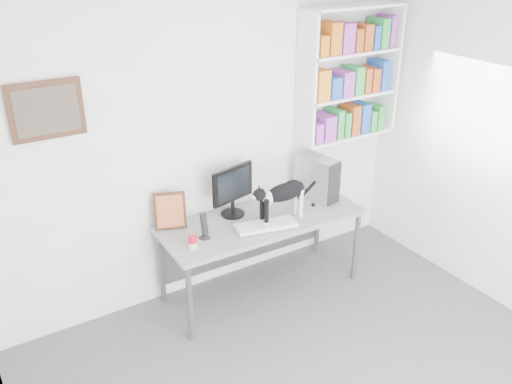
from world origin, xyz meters
TOP-DOWN VIEW (x-y plane):
  - room at (0.00, 0.00)m, footprint 4.01×4.01m
  - bookshelf at (1.40, 1.85)m, footprint 1.03×0.28m
  - wall_art at (-1.30, 1.97)m, footprint 0.52×0.04m
  - desk at (0.28, 1.60)m, footprint 1.83×0.75m
  - monitor at (0.09, 1.79)m, footprint 0.48×0.31m
  - keyboard at (0.22, 1.44)m, footprint 0.55×0.31m
  - pc_tower at (0.94, 1.68)m, footprint 0.26×0.44m
  - speaker at (-0.31, 1.56)m, footprint 0.12×0.12m
  - leaning_print at (-0.47, 1.87)m, footprint 0.29×0.19m
  - soup_can at (-0.46, 1.46)m, footprint 0.08×0.08m
  - cat at (0.41, 1.47)m, footprint 0.60×0.18m

SIDE VIEW (x-z plane):
  - desk at x=0.28m, z-range 0.00..0.76m
  - keyboard at x=0.22m, z-range 0.76..0.80m
  - soup_can at x=-0.46m, z-range 0.76..0.87m
  - speaker at x=-0.31m, z-range 0.76..0.99m
  - leaning_print at x=-0.47m, z-range 0.76..1.09m
  - cat at x=0.41m, z-range 0.76..1.12m
  - pc_tower at x=0.94m, z-range 0.76..1.17m
  - monitor at x=0.09m, z-range 0.76..1.23m
  - room at x=0.00m, z-range 0.00..2.70m
  - bookshelf at x=1.40m, z-range 1.23..2.47m
  - wall_art at x=-1.30m, z-range 1.69..2.11m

